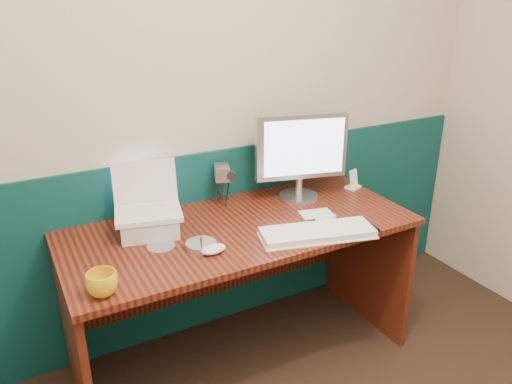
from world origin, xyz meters
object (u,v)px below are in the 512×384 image
camcorder (222,186)px  mug (102,284)px  keyboard (317,233)px  monitor (300,156)px  laptop (146,191)px  desk (241,295)px

camcorder → mug: bearing=-123.2°
keyboard → camcorder: size_ratio=2.65×
monitor → keyboard: (-0.16, -0.40, -0.22)m
keyboard → laptop: bearing=164.1°
laptop → keyboard: (0.64, -0.38, -0.19)m
mug → camcorder: bearing=36.8°
laptop → camcorder: bearing=32.1°
laptop → mug: (-0.29, -0.39, -0.16)m
laptop → keyboard: bearing=-17.5°
desk → keyboard: size_ratio=3.24×
mug → camcorder: 0.89m
desk → laptop: size_ratio=5.65×
desk → keyboard: keyboard is taller
monitor → camcorder: bearing=176.9°
desk → camcorder: camcorder is taller
laptop → mug: laptop is taller
monitor → camcorder: (-0.37, 0.12, -0.14)m
monitor → camcorder: 0.42m
mug → camcorder: camcorder is taller
laptop → monitor: monitor is taller
keyboard → monitor: bearing=83.0°
desk → mug: bearing=-158.7°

